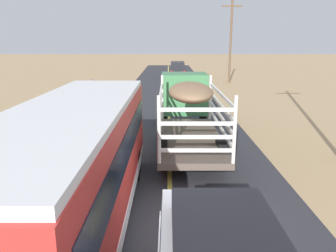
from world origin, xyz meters
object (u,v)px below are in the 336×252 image
object	(u,v)px
bus	(74,166)
car_far	(176,68)
boulder_near_shoulder	(89,85)
power_pole_mid	(229,40)
livestock_truck	(185,100)

from	to	relation	value
bus	car_far	size ratio (longest dim) A/B	2.16
boulder_near_shoulder	power_pole_mid	bearing A→B (deg)	22.43
livestock_truck	boulder_near_shoulder	world-z (taller)	livestock_truck
bus	car_far	world-z (taller)	bus
livestock_truck	car_far	xyz separation A→B (m)	(0.38, 29.65, -0.70)
livestock_truck	power_pole_mid	world-z (taller)	power_pole_mid
power_pole_mid	boulder_near_shoulder	world-z (taller)	power_pole_mid
livestock_truck	power_pole_mid	distance (m)	22.92
car_far	boulder_near_shoulder	bearing A→B (deg)	-122.68
power_pole_mid	boulder_near_shoulder	size ratio (longest dim) A/B	6.29
power_pole_mid	bus	bearing A→B (deg)	-106.61
power_pole_mid	boulder_near_shoulder	xyz separation A→B (m)	(-14.50, -5.99, -4.21)
livestock_truck	power_pole_mid	size ratio (longest dim) A/B	1.08
bus	power_pole_mid	size ratio (longest dim) A/B	1.12
livestock_truck	car_far	distance (m)	29.67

